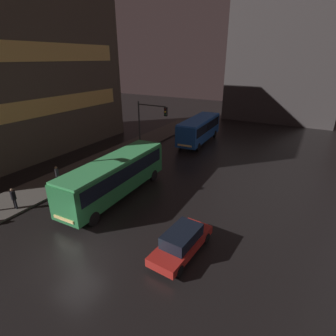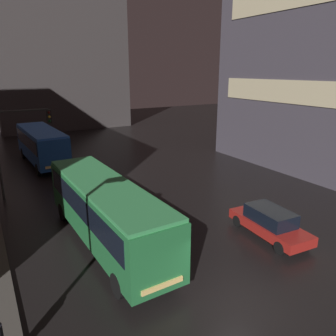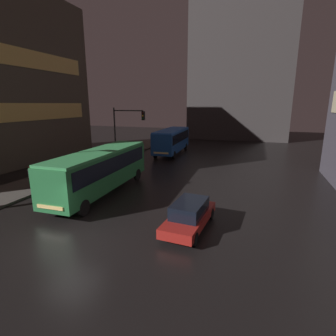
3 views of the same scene
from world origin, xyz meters
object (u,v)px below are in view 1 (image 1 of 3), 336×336
bus_near (115,174)px  bus_far (199,128)px  pedestrian_far (13,197)px  traffic_light_main (149,121)px  car_taxi (182,241)px  pedestrian_mid (57,174)px

bus_near → bus_far: (-0.02, 16.79, 0.01)m
bus_near → pedestrian_far: bearing=44.6°
bus_far → traffic_light_main: 8.53m
car_taxi → pedestrian_mid: 13.38m
bus_far → traffic_light_main: size_ratio=1.56×
pedestrian_mid → traffic_light_main: size_ratio=0.29×
bus_near → car_taxi: bus_near is taller
pedestrian_far → traffic_light_main: 14.86m
bus_far → traffic_light_main: (-2.67, -7.80, 2.19)m
bus_far → pedestrian_far: size_ratio=5.81×
bus_far → pedestrian_far: bearing=74.2°
traffic_light_main → pedestrian_far: bearing=-99.6°
pedestrian_mid → pedestrian_far: (0.45, -4.19, -0.07)m
bus_near → traffic_light_main: size_ratio=1.77×
car_taxi → traffic_light_main: (-10.31, 12.41, 3.41)m
bus_near → traffic_light_main: traffic_light_main is taller
bus_near → pedestrian_mid: bearing=10.1°
car_taxi → traffic_light_main: bearing=-46.3°
pedestrian_mid → bus_far: bearing=15.8°
bus_far → car_taxi: (7.64, -20.22, -1.23)m
pedestrian_mid → car_taxi: bearing=-66.8°
pedestrian_far → bus_far: bearing=58.2°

